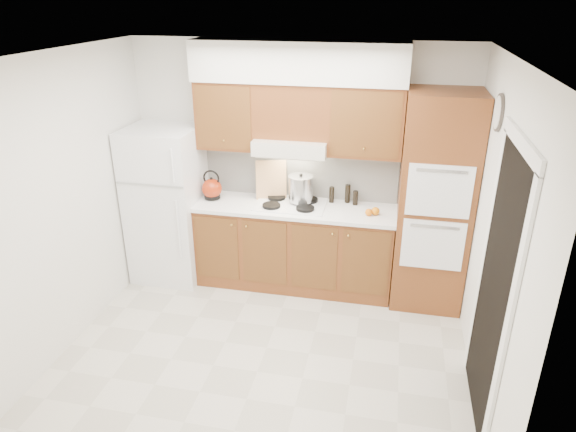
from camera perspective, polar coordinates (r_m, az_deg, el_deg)
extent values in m
plane|color=beige|center=(4.90, -2.39, -14.42)|extent=(3.60, 3.60, 0.00)
plane|color=white|center=(3.88, -3.07, 17.38)|extent=(3.60, 3.60, 0.00)
cube|color=silver|center=(5.60, 1.14, 5.74)|extent=(3.60, 0.02, 2.60)
cube|color=silver|center=(4.97, -23.24, 1.37)|extent=(0.02, 3.00, 2.60)
cube|color=silver|center=(4.19, 21.92, -2.46)|extent=(0.02, 3.00, 2.60)
cube|color=white|center=(5.84, -13.24, 1.29)|extent=(0.75, 0.72, 1.72)
cube|color=brown|center=(5.65, 0.75, -3.44)|extent=(2.11, 0.60, 0.90)
cube|color=white|center=(5.44, 0.75, 0.92)|extent=(2.13, 0.62, 0.04)
cube|color=white|center=(5.60, 1.36, 4.89)|extent=(2.11, 0.03, 0.56)
cube|color=brown|center=(5.29, 15.95, 1.40)|extent=(0.70, 0.65, 2.20)
cube|color=brown|center=(5.47, -6.66, 11.14)|extent=(0.63, 0.33, 0.70)
cube|color=brown|center=(5.21, 8.72, 10.38)|extent=(0.73, 0.33, 0.70)
cube|color=silver|center=(5.31, 0.44, 7.84)|extent=(0.75, 0.45, 0.15)
cube|color=brown|center=(5.28, 0.58, 11.67)|extent=(0.75, 0.33, 0.55)
cube|color=silver|center=(5.18, 1.14, 16.76)|extent=(2.13, 0.36, 0.40)
cube|color=white|center=(5.46, 0.28, 1.29)|extent=(0.74, 0.50, 0.01)
cube|color=black|center=(4.00, 21.94, -7.84)|extent=(0.02, 0.90, 2.10)
cylinder|color=#3F3833|center=(4.44, 22.37, 10.59)|extent=(0.02, 0.30, 0.30)
sphere|color=maroon|center=(5.64, -8.46, 3.04)|extent=(0.25, 0.25, 0.22)
cube|color=tan|center=(5.58, -1.89, 3.95)|extent=(0.35, 0.19, 0.43)
cylinder|color=#B7B8BC|center=(5.45, 1.43, 3.03)|extent=(0.31, 0.31, 0.27)
cylinder|color=black|center=(5.53, 6.64, 2.48)|extent=(0.07, 0.07, 0.20)
cylinder|color=black|center=(5.52, 4.87, 2.37)|extent=(0.06, 0.06, 0.17)
cylinder|color=black|center=(5.48, 7.50, 2.01)|extent=(0.07, 0.07, 0.15)
sphere|color=orange|center=(5.27, 9.70, 0.53)|extent=(0.10, 0.10, 0.08)
sphere|color=orange|center=(5.25, 8.97, 0.41)|extent=(0.08, 0.08, 0.07)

